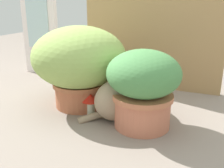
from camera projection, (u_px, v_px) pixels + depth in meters
name	position (u px, v px, depth m)	size (l,w,h in m)	color
ground_plane	(104.00, 116.00, 1.37)	(6.00, 6.00, 0.00)	gray
cardboard_backdrop	(152.00, 18.00, 1.70)	(0.95, 0.03, 0.96)	tan
window_panel_white	(39.00, 14.00, 2.05)	(0.32, 0.05, 0.97)	white
grass_planter	(79.00, 62.00, 1.44)	(0.52, 0.52, 0.46)	#AE5F3F
leafy_planter	(143.00, 86.00, 1.21)	(0.35, 0.35, 0.38)	#C36E52
cat	(122.00, 97.00, 1.31)	(0.35, 0.31, 0.32)	#9B8469
mushroom_ornament_red	(91.00, 100.00, 1.38)	(0.09, 0.09, 0.11)	silver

